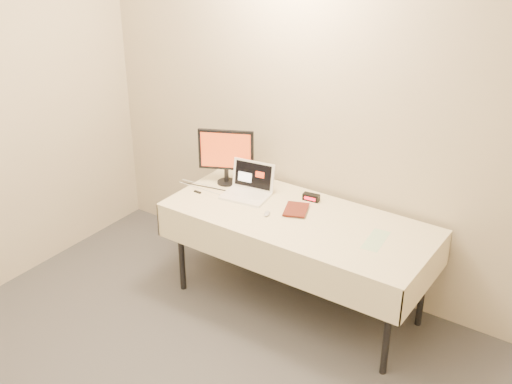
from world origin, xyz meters
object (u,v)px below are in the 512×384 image
Objects in this scene: laptop at (249,187)px; table at (298,225)px; monitor at (226,153)px; book at (285,196)px.

table is at bearing -18.77° from laptop.
table is at bearing -37.36° from monitor.
laptop is at bearing -39.94° from monitor.
laptop is (-0.48, 0.09, 0.12)m from table.
book is at bearing -17.60° from laptop.
laptop is 0.85× the size of monitor.
laptop is at bearing 169.46° from table.
monitor is 2.01× the size of book.
monitor is (-0.72, 0.15, 0.31)m from table.
laptop is 1.71× the size of book.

